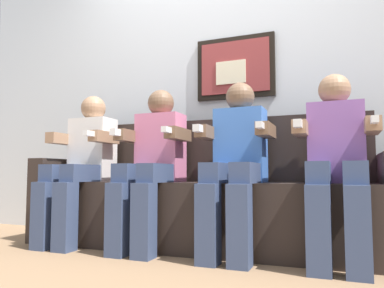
# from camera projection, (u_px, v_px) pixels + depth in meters

# --- Properties ---
(ground_plane) EXTENTS (6.37, 6.37, 0.00)m
(ground_plane) POSITION_uv_depth(u_px,v_px,m) (183.00, 258.00, 2.27)
(ground_plane) COLOR #8C6B4C
(back_wall_assembly) EXTENTS (4.90, 0.10, 2.60)m
(back_wall_assembly) POSITION_uv_depth(u_px,v_px,m) (220.00, 76.00, 3.08)
(back_wall_assembly) COLOR silver
(back_wall_assembly) RESTS_ON ground_plane
(couch) EXTENTS (2.50, 0.58, 0.90)m
(couch) POSITION_uv_depth(u_px,v_px,m) (201.00, 202.00, 2.59)
(couch) COLOR #2D231E
(couch) RESTS_ON ground_plane
(person_leftmost) EXTENTS (0.46, 0.56, 1.11)m
(person_leftmost) POSITION_uv_depth(u_px,v_px,m) (82.00, 160.00, 2.79)
(person_leftmost) COLOR white
(person_leftmost) RESTS_ON ground_plane
(person_left_center) EXTENTS (0.46, 0.56, 1.11)m
(person_left_center) POSITION_uv_depth(u_px,v_px,m) (153.00, 159.00, 2.57)
(person_left_center) COLOR pink
(person_left_center) RESTS_ON ground_plane
(person_right_center) EXTENTS (0.46, 0.56, 1.11)m
(person_right_center) POSITION_uv_depth(u_px,v_px,m) (236.00, 158.00, 2.35)
(person_right_center) COLOR #3F72CC
(person_right_center) RESTS_ON ground_plane
(person_rightmost) EXTENTS (0.46, 0.56, 1.11)m
(person_rightmost) POSITION_uv_depth(u_px,v_px,m) (336.00, 156.00, 2.14)
(person_rightmost) COLOR #8C59A5
(person_rightmost) RESTS_ON ground_plane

